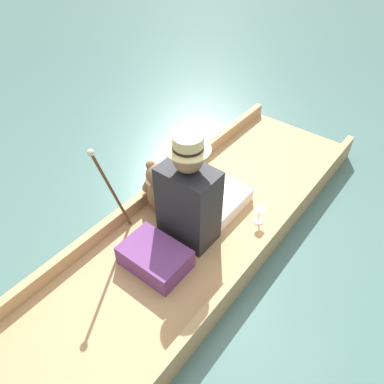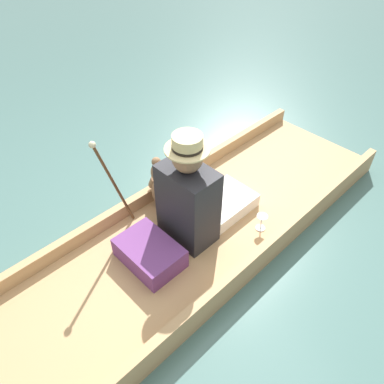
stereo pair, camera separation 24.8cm
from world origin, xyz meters
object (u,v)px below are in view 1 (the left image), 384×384
Objects in this scene: teddy_bear at (158,189)px; wine_glass at (259,212)px; walking_cane at (109,185)px; seated_person at (195,198)px.

teddy_bear is 3.46× the size of wine_glass.
walking_cane is at bearing -100.09° from teddy_bear.
seated_person is 1.06× the size of walking_cane.
wine_glass is at bearing 44.67° from walking_cane.
seated_person is 0.35m from teddy_bear.
teddy_bear is at bearing 79.91° from walking_cane.
seated_person is at bearing 43.69° from walking_cane.
seated_person reaches higher than walking_cane.
walking_cane is at bearing -135.33° from wine_glass.
seated_person is at bearing -134.17° from wine_glass.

